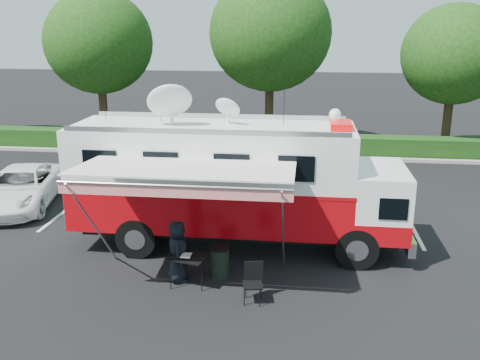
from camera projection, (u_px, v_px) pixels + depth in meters
The scene contains 10 objects.
ground_plane at pixel (238, 245), 16.08m from camera, with size 120.00×120.00×0.00m, color black.
back_border at pixel (293, 52), 26.83m from camera, with size 60.00×6.14×8.87m.
stall_lines at pixel (235, 211), 19.00m from camera, with size 24.12×5.50×0.01m.
command_truck at pixel (235, 182), 15.53m from camera, with size 9.69×2.67×4.65m.
awning at pixel (184, 173), 12.72m from camera, with size 5.29×2.73×3.19m.
white_suv at pixel (23, 206), 19.53m from camera, with size 2.33×5.04×1.40m, color white.
person at pixel (179, 280), 13.89m from camera, with size 0.80×0.52×1.63m, color black.
folding_table at pixel (188, 258), 13.39m from camera, with size 1.09×0.89×0.82m.
folding_chair at pixel (253, 278), 12.74m from camera, with size 0.53×0.56×0.97m.
trash_bin at pixel (220, 261), 14.05m from camera, with size 0.53×0.53×0.80m.
Camera 1 is at (1.87, -14.76, 6.43)m, focal length 40.00 mm.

